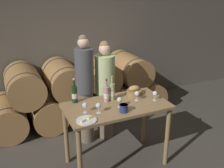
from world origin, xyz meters
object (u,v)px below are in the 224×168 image
object	(u,v)px
cheese_plate	(87,120)
wine_glass_left	(99,106)
wine_bottle_rose	(106,94)
wine_glass_right	(137,94)
person_right	(105,90)
wine_bottle_red	(75,94)
tasting_table	(117,114)
wine_glass_far_left	(85,105)
blue_crock	(124,108)
wine_glass_far_right	(155,94)
wine_bottle_white	(112,92)
bread_basket	(134,91)
person_left	(85,90)
wine_glass_center	(120,100)

from	to	relation	value
cheese_plate	wine_glass_left	bearing A→B (deg)	32.02
wine_bottle_rose	wine_glass_right	size ratio (longest dim) A/B	2.37
person_right	wine_bottle_red	world-z (taller)	person_right
tasting_table	wine_bottle_red	bearing A→B (deg)	147.52
tasting_table	wine_glass_far_left	distance (m)	0.53
blue_crock	wine_glass_far_right	size ratio (longest dim) A/B	0.83
wine_bottle_rose	tasting_table	bearing A→B (deg)	-62.04
person_right	wine_bottle_white	world-z (taller)	person_right
wine_bottle_rose	wine_glass_left	bearing A→B (deg)	-129.54
person_right	bread_basket	distance (m)	0.62
person_left	wine_glass_center	size ratio (longest dim) A/B	12.78
wine_bottle_white	bread_basket	xyz separation A→B (m)	(0.37, 0.03, -0.07)
wine_bottle_white	bread_basket	bearing A→B (deg)	5.20
wine_glass_left	wine_glass_far_right	xyz separation A→B (m)	(0.86, 0.03, 0.00)
wine_glass_far_left	wine_glass_center	world-z (taller)	same
bread_basket	wine_glass_right	distance (m)	0.21
wine_bottle_red	wine_glass_center	bearing A→B (deg)	-37.93
blue_crock	bread_basket	size ratio (longest dim) A/B	0.51
blue_crock	bread_basket	bearing A→B (deg)	47.99
wine_bottle_rose	wine_glass_far_left	world-z (taller)	wine_bottle_rose
person_left	wine_glass_far_right	distance (m)	1.14
wine_bottle_white	cheese_plate	size ratio (longest dim) A/B	1.45
wine_glass_left	wine_glass_center	world-z (taller)	same
wine_glass_left	wine_glass_center	xyz separation A→B (m)	(0.32, 0.04, 0.00)
wine_bottle_white	bread_basket	world-z (taller)	wine_bottle_white
wine_bottle_red	wine_glass_right	bearing A→B (deg)	-20.51
tasting_table	cheese_plate	world-z (taller)	cheese_plate
blue_crock	cheese_plate	bearing A→B (deg)	-177.31
wine_bottle_white	blue_crock	size ratio (longest dim) A/B	3.08
wine_bottle_red	wine_bottle_rose	size ratio (longest dim) A/B	1.05
cheese_plate	blue_crock	bearing A→B (deg)	2.69
wine_bottle_white	wine_glass_far_left	size ratio (longest dim) A/B	2.56
wine_bottle_rose	bread_basket	xyz separation A→B (m)	(0.46, 0.05, -0.06)
wine_bottle_rose	wine_glass_center	xyz separation A→B (m)	(0.09, -0.23, -0.01)
bread_basket	person_left	bearing A→B (deg)	136.12
person_left	wine_bottle_rose	size ratio (longest dim) A/B	5.39
wine_glass_far_left	wine_bottle_white	bearing A→B (deg)	24.08
wine_bottle_rose	bread_basket	bearing A→B (deg)	6.07
wine_bottle_red	wine_glass_far_right	size ratio (longest dim) A/B	2.50
person_left	wine_glass_left	world-z (taller)	person_left
person_right	wine_glass_far_left	world-z (taller)	person_right
tasting_table	wine_bottle_red	size ratio (longest dim) A/B	4.04
cheese_plate	wine_glass_far_right	distance (m)	1.09
wine_glass_far_left	wine_glass_left	bearing A→B (deg)	-28.12
wine_bottle_red	wine_glass_right	world-z (taller)	wine_bottle_red
wine_glass_far_left	wine_glass_center	distance (m)	0.47
bread_basket	wine_glass_far_left	world-z (taller)	bread_basket
wine_glass_far_right	wine_bottle_rose	bearing A→B (deg)	158.51
tasting_table	wine_bottle_red	world-z (taller)	wine_bottle_red
tasting_table	wine_glass_left	distance (m)	0.41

